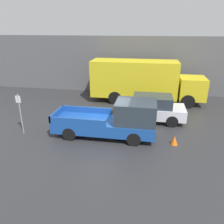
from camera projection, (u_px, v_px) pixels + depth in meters
ground_plane at (107, 132)px, 12.96m from camera, size 60.00×60.00×0.00m
building_wall at (125, 65)px, 19.84m from camera, size 28.00×0.15×5.07m
pickup_truck at (115, 120)px, 12.07m from camera, size 5.65×1.93×2.14m
car at (151, 108)px, 14.23m from camera, size 4.47×1.85×1.71m
delivery_truck at (142, 80)px, 17.57m from camera, size 8.93×2.35×3.32m
parking_sign at (20, 112)px, 12.27m from camera, size 0.30×0.07×2.39m
newspaper_box at (156, 89)px, 19.81m from camera, size 0.45×0.40×1.08m
traffic_cone at (174, 140)px, 11.48m from camera, size 0.37×0.37×0.48m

